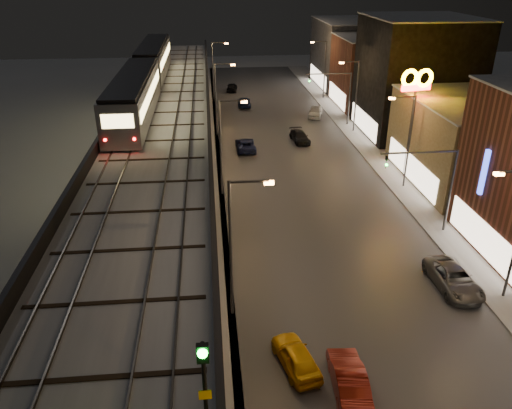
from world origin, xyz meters
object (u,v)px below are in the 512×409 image
car_near_white (348,379)px  car_mid_dark (244,102)px  car_onc_dark (453,279)px  car_onc_red (315,112)px  rail_signal (204,370)px  car_mid_silver (246,145)px  subway_train (145,74)px  car_far_white (232,87)px  car_taxi (296,357)px  car_onc_white (300,137)px

car_near_white → car_mid_dark: (-1.01, 56.67, -0.07)m
car_mid_dark → car_onc_dark: size_ratio=0.88×
car_onc_red → rail_signal: bearing=-87.4°
car_mid_silver → car_mid_dark: car_mid_dark is taller
subway_train → car_near_white: (13.32, -39.03, -7.82)m
rail_signal → car_far_white: rail_signal is taller
car_taxi → car_onc_white: car_taxi is taller
car_mid_silver → car_onc_dark: bearing=111.0°
car_mid_silver → car_taxi: bearing=89.0°
car_far_white → car_onc_white: 28.65m
rail_signal → car_near_white: 13.03m
rail_signal → car_near_white: size_ratio=0.75×
subway_train → car_mid_dark: bearing=55.1°
subway_train → car_onc_dark: bearing=-53.9°
car_onc_dark → car_onc_white: (-4.81, 31.19, -0.09)m
car_mid_silver → car_near_white: bearing=92.6°
car_mid_silver → car_onc_white: car_mid_silver is taller
subway_train → car_onc_white: bearing=0.5°
car_taxi → car_mid_silver: car_taxi is taller
rail_signal → car_onc_white: bearing=76.2°
car_mid_dark → car_far_white: bearing=-81.8°
car_near_white → car_taxi: bearing=-34.4°
car_onc_dark → car_far_white: bearing=99.7°
rail_signal → car_mid_silver: (4.59, 44.13, -8.37)m
car_mid_dark → car_onc_white: car_mid_dark is taller
subway_train → car_far_white: (11.00, 27.99, -7.86)m
car_onc_dark → car_taxi: bearing=-153.5°
car_far_white → car_onc_white: car_far_white is taller
subway_train → car_mid_silver: size_ratio=8.59×
car_mid_silver → car_onc_white: size_ratio=1.06×
rail_signal → car_onc_red: 59.84m
rail_signal → car_mid_dark: 64.78m
subway_train → car_onc_dark: 39.19m
car_mid_dark → car_onc_red: size_ratio=1.05×
car_far_white → car_onc_red: 20.33m
car_onc_red → car_onc_dark: bearing=-71.3°
car_onc_white → subway_train: bearing=174.9°
car_mid_silver → car_onc_dark: (11.63, -28.83, 0.08)m
car_far_white → car_taxi: bearing=97.5°
car_taxi → car_mid_silver: bearing=-103.4°
car_taxi → car_onc_red: bearing=-116.2°
car_mid_silver → car_onc_red: car_onc_red is taller
car_onc_dark → car_near_white: bearing=-140.7°
subway_train → car_onc_red: size_ratio=9.09×
car_far_white → car_onc_white: (6.80, -27.83, -0.05)m
rail_signal → car_near_white: rail_signal is taller
subway_train → car_taxi: size_ratio=9.87×
car_mid_silver → car_onc_red: bearing=-131.0°
rail_signal → car_onc_white: 48.59m
car_mid_silver → car_mid_dark: size_ratio=1.01×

